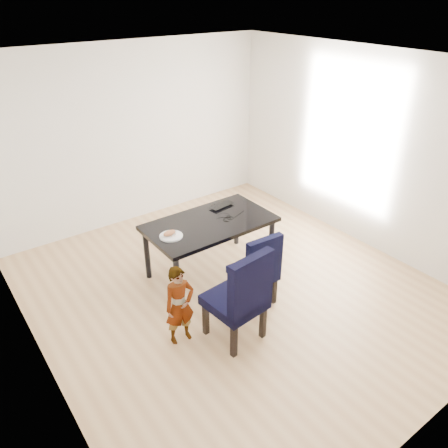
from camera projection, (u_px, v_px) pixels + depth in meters
floor at (233, 290)px, 5.46m from camera, size 4.50×5.00×0.01m
ceiling at (236, 62)px, 4.16m from camera, size 4.50×5.00×0.01m
wall_back at (133, 136)px, 6.58m from camera, size 4.50×0.01×2.70m
wall_left at (21, 258)px, 3.64m from camera, size 0.01×5.00×2.70m
wall_right at (365, 151)px, 5.98m from camera, size 0.01×5.00×2.70m
dining_table at (210, 247)px, 5.63m from camera, size 1.60×0.90×0.75m
chair_left at (235, 294)px, 4.49m from camera, size 0.58×0.60×1.11m
chair_right at (253, 267)px, 5.07m from camera, size 0.48×0.50×0.95m
child at (180, 305)px, 4.49m from camera, size 0.35×0.24×0.91m
plate at (171, 236)px, 5.12m from camera, size 0.36×0.36×0.02m
sandwich at (169, 233)px, 5.11m from camera, size 0.17×0.11×0.06m
laptop at (219, 204)px, 5.85m from camera, size 0.37×0.26×0.03m
cable_tangle at (229, 219)px, 5.51m from camera, size 0.19×0.19×0.01m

